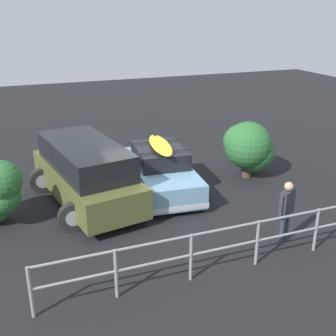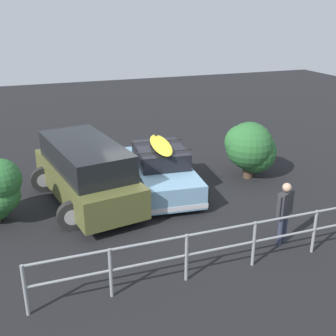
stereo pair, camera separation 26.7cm
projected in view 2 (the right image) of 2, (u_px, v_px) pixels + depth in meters
The scene contains 6 objects.
ground_plane at pixel (151, 195), 12.97m from camera, with size 44.00×44.00×0.02m, color black.
sedan_car at pixel (161, 170), 13.17m from camera, with size 2.51×4.16×1.65m.
suv_car at pixel (86, 172), 12.24m from camera, with size 3.08×5.05×1.83m.
person_bystander at pixel (285, 208), 9.99m from camera, with size 0.57×0.36×1.60m.
railing_fence at pixel (254, 237), 9.19m from camera, with size 9.69×0.09×1.09m.
bush_near_left at pixel (251, 147), 14.06m from camera, with size 1.84×1.90×1.94m.
Camera 2 is at (3.49, 11.30, 5.41)m, focal length 45.00 mm.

